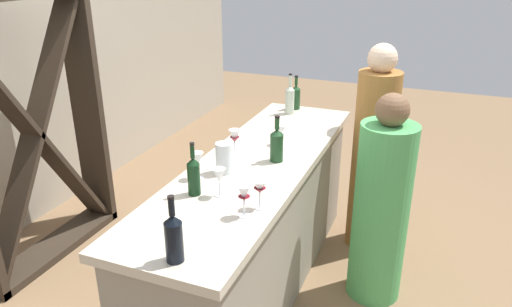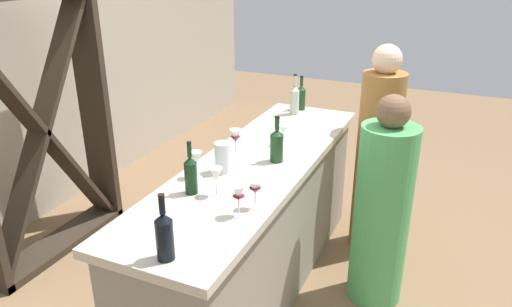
% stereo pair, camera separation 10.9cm
% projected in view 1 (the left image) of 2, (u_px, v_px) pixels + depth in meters
% --- Properties ---
extents(ground_plane, '(12.00, 12.00, 0.00)m').
position_uv_depth(ground_plane, '(256.00, 287.00, 3.41)').
color(ground_plane, '#846647').
extents(bar_counter, '(2.46, 0.68, 0.97)m').
position_uv_depth(bar_counter, '(256.00, 227.00, 3.22)').
color(bar_counter, gray).
rests_on(bar_counter, ground).
extents(wine_rack, '(1.22, 0.28, 1.97)m').
position_uv_depth(wine_rack, '(33.00, 134.00, 3.45)').
color(wine_rack, '#33281E').
rests_on(wine_rack, ground).
extents(wine_bottle_leftmost_near_black, '(0.08, 0.08, 0.31)m').
position_uv_depth(wine_bottle_leftmost_near_black, '(174.00, 237.00, 2.01)').
color(wine_bottle_leftmost_near_black, black).
rests_on(wine_bottle_leftmost_near_black, bar_counter).
extents(wine_bottle_second_left_dark_green, '(0.07, 0.07, 0.30)m').
position_uv_depth(wine_bottle_second_left_dark_green, '(194.00, 175.00, 2.57)').
color(wine_bottle_second_left_dark_green, black).
rests_on(wine_bottle_second_left_dark_green, bar_counter).
extents(wine_bottle_center_olive_green, '(0.08, 0.08, 0.30)m').
position_uv_depth(wine_bottle_center_olive_green, '(277.00, 144.00, 2.99)').
color(wine_bottle_center_olive_green, '#193D1E').
rests_on(wine_bottle_center_olive_green, bar_counter).
extents(wine_bottle_second_right_clear_pale, '(0.07, 0.07, 0.33)m').
position_uv_depth(wine_bottle_second_right_clear_pale, '(290.00, 99.00, 3.88)').
color(wine_bottle_second_right_clear_pale, '#B7C6B2').
rests_on(wine_bottle_second_right_clear_pale, bar_counter).
extents(wine_bottle_rightmost_olive_green, '(0.07, 0.07, 0.28)m').
position_uv_depth(wine_bottle_rightmost_olive_green, '(296.00, 96.00, 4.00)').
color(wine_bottle_rightmost_olive_green, '#193D1E').
rests_on(wine_bottle_rightmost_olive_green, bar_counter).
extents(wine_glass_near_left, '(0.07, 0.07, 0.15)m').
position_uv_depth(wine_glass_near_left, '(260.00, 188.00, 2.43)').
color(wine_glass_near_left, white).
rests_on(wine_glass_near_left, bar_counter).
extents(wine_glass_near_center, '(0.07, 0.07, 0.17)m').
position_uv_depth(wine_glass_near_center, '(244.00, 195.00, 2.36)').
color(wine_glass_near_center, white).
rests_on(wine_glass_near_center, bar_counter).
extents(wine_glass_near_right, '(0.07, 0.07, 0.14)m').
position_uv_depth(wine_glass_near_right, '(281.00, 131.00, 3.26)').
color(wine_glass_near_right, white).
rests_on(wine_glass_near_right, bar_counter).
extents(wine_glass_far_left, '(0.07, 0.07, 0.16)m').
position_uv_depth(wine_glass_far_left, '(219.00, 176.00, 2.56)').
color(wine_glass_far_left, white).
rests_on(wine_glass_far_left, bar_counter).
extents(wine_glass_far_center, '(0.07, 0.07, 0.17)m').
position_uv_depth(wine_glass_far_center, '(235.00, 137.00, 3.09)').
color(wine_glass_far_center, white).
rests_on(wine_glass_far_center, bar_counter).
extents(wine_glass_far_right, '(0.07, 0.07, 0.16)m').
position_uv_depth(wine_glass_far_right, '(198.00, 160.00, 2.76)').
color(wine_glass_far_right, white).
rests_on(wine_glass_far_right, bar_counter).
extents(water_pitcher, '(0.10, 0.10, 0.19)m').
position_uv_depth(water_pitcher, '(224.00, 158.00, 2.84)').
color(water_pitcher, silver).
rests_on(water_pitcher, bar_counter).
extents(person_left_guest, '(0.45, 0.45, 1.42)m').
position_uv_depth(person_left_guest, '(381.00, 209.00, 3.12)').
color(person_left_guest, '#4CA559').
rests_on(person_left_guest, ground).
extents(person_center_guest, '(0.34, 0.34, 1.60)m').
position_uv_depth(person_center_guest, '(373.00, 156.00, 3.66)').
color(person_center_guest, '#9E6B33').
rests_on(person_center_guest, ground).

